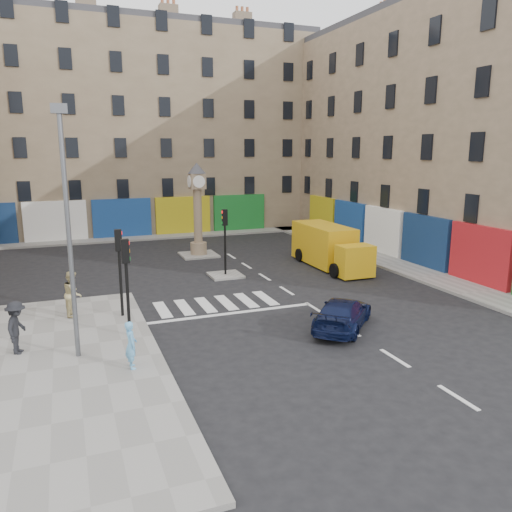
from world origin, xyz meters
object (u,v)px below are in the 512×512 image
pedestrian_blue (131,345)px  traffic_light_left_near (126,272)px  lamp_post (68,221)px  yellow_van (329,247)px  clock_pillar (198,204)px  navy_sedan (342,313)px  pedestrian_dark (17,327)px  pedestrian_tan (73,293)px  traffic_light_island (225,231)px  traffic_light_left_far (119,259)px

pedestrian_blue → traffic_light_left_near: bearing=-8.5°
lamp_post → yellow_van: lamp_post is taller
clock_pillar → pedestrian_blue: (-6.60, -16.83, -2.61)m
navy_sedan → pedestrian_dark: (-11.94, 1.52, 0.46)m
lamp_post → yellow_van: 17.85m
traffic_light_left_near → pedestrian_blue: 3.49m
traffic_light_left_near → pedestrian_tan: bearing=121.2°
clock_pillar → pedestrian_dark: size_ratio=3.28×
traffic_light_island → yellow_van: 6.79m
traffic_light_left_far → navy_sedan: traffic_light_left_far is taller
clock_pillar → pedestrian_dark: bearing=-125.4°
pedestrian_blue → pedestrian_tan: pedestrian_tan is taller
traffic_light_left_near → clock_pillar: clock_pillar is taller
traffic_light_island → pedestrian_dark: (-10.10, -8.21, -1.51)m
traffic_light_island → pedestrian_dark: bearing=-140.9°
traffic_light_left_far → traffic_light_island: traffic_light_left_far is taller
lamp_post → navy_sedan: (10.04, -0.54, -4.17)m
clock_pillar → pedestrian_tan: (-8.21, -10.65, -2.43)m
pedestrian_tan → pedestrian_dark: pedestrian_tan is taller
yellow_van → lamp_post: bearing=-147.5°
traffic_light_left_far → pedestrian_dark: size_ratio=1.99×
yellow_van → traffic_light_left_far: bearing=-156.7°
clock_pillar → yellow_van: clock_pillar is taller
traffic_light_left_near → navy_sedan: (8.14, -1.94, -2.00)m
pedestrian_tan → navy_sedan: bearing=-105.6°
pedestrian_tan → clock_pillar: bearing=-26.4°
traffic_light_left_near → pedestrian_tan: (-1.91, 3.15, -1.50)m
traffic_light_island → pedestrian_tan: 9.55m
pedestrian_tan → pedestrian_dark: size_ratio=1.04×
lamp_post → pedestrian_dark: size_ratio=4.46×
traffic_light_island → pedestrian_blue: bearing=-121.4°
traffic_light_left_far → pedestrian_tan: size_ratio=1.91×
lamp_post → pedestrian_blue: size_ratio=5.29×
traffic_light_left_near → pedestrian_tan: 3.97m
pedestrian_blue → pedestrian_dark: size_ratio=0.84×
navy_sedan → pedestrian_tan: bearing=16.8°
yellow_van → clock_pillar: bearing=138.7°
traffic_light_island → pedestrian_tan: traffic_light_island is taller
pedestrian_blue → pedestrian_dark: pedestrian_dark is taller
traffic_light_island → navy_sedan: 10.10m
traffic_light_island → lamp_post: (-8.20, -9.20, 2.20)m
lamp_post → clock_pillar: lamp_post is taller
clock_pillar → yellow_van: bearing=-41.8°
yellow_van → pedestrian_dark: 18.68m
yellow_van → pedestrian_dark: (-16.76, -8.26, -0.15)m
clock_pillar → pedestrian_blue: 18.27m
traffic_light_left_near → pedestrian_dark: (-3.80, -0.41, -1.54)m
pedestrian_blue → pedestrian_tan: size_ratio=0.81×
lamp_post → pedestrian_tan: bearing=90.1°
traffic_light_left_far → yellow_van: 14.12m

